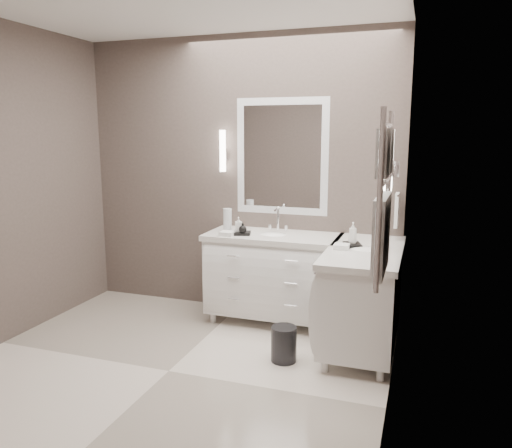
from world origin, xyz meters
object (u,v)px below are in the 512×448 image
(vanity_right, at_px, (363,292))
(waste_bin, at_px, (284,344))
(vanity_back, at_px, (273,272))
(towel_ladder, at_px, (383,206))

(vanity_right, bearing_deg, waste_bin, -140.45)
(vanity_back, distance_m, towel_ladder, 2.16)
(vanity_right, bearing_deg, vanity_back, 159.62)
(vanity_right, height_order, waste_bin, vanity_right)
(vanity_back, bearing_deg, vanity_right, -20.38)
(vanity_back, bearing_deg, waste_bin, -67.13)
(vanity_back, xyz_separation_m, towel_ladder, (1.10, -1.63, 0.91))
(vanity_back, xyz_separation_m, waste_bin, (0.33, -0.78, -0.34))
(towel_ladder, relative_size, waste_bin, 3.19)
(vanity_back, height_order, towel_ladder, towel_ladder)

